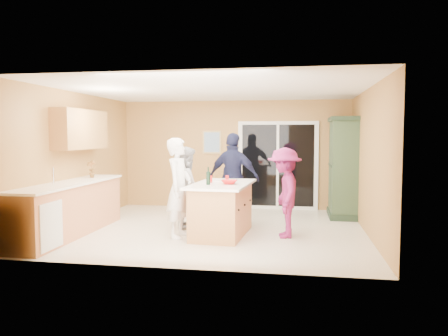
% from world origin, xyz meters
% --- Properties ---
extents(floor, '(5.50, 5.50, 0.00)m').
position_xyz_m(floor, '(0.00, 0.00, 0.00)').
color(floor, beige).
rests_on(floor, ground).
extents(ceiling, '(5.50, 5.00, 0.10)m').
position_xyz_m(ceiling, '(0.00, 0.00, 2.60)').
color(ceiling, white).
rests_on(ceiling, wall_back).
extents(wall_back, '(5.50, 0.10, 2.60)m').
position_xyz_m(wall_back, '(0.00, 2.50, 1.30)').
color(wall_back, tan).
rests_on(wall_back, ground).
extents(wall_front, '(5.50, 0.10, 2.60)m').
position_xyz_m(wall_front, '(0.00, -2.50, 1.30)').
color(wall_front, tan).
rests_on(wall_front, ground).
extents(wall_left, '(0.10, 5.00, 2.60)m').
position_xyz_m(wall_left, '(-2.75, 0.00, 1.30)').
color(wall_left, tan).
rests_on(wall_left, ground).
extents(wall_right, '(0.10, 5.00, 2.60)m').
position_xyz_m(wall_right, '(2.75, 0.00, 1.30)').
color(wall_right, tan).
rests_on(wall_right, ground).
extents(left_cabinet_run, '(0.65, 3.05, 1.24)m').
position_xyz_m(left_cabinet_run, '(-2.45, -1.05, 0.46)').
color(left_cabinet_run, '#C97A4E').
rests_on(left_cabinet_run, floor).
extents(upper_cabinets, '(0.35, 1.60, 0.75)m').
position_xyz_m(upper_cabinets, '(-2.58, -0.20, 1.88)').
color(upper_cabinets, '#C97A4E').
rests_on(upper_cabinets, wall_left).
extents(sliding_door, '(1.90, 0.07, 2.10)m').
position_xyz_m(sliding_door, '(1.05, 2.46, 1.05)').
color(sliding_door, silver).
rests_on(sliding_door, floor).
extents(framed_picture, '(0.46, 0.04, 0.56)m').
position_xyz_m(framed_picture, '(-0.55, 2.48, 1.60)').
color(framed_picture, tan).
rests_on(framed_picture, wall_back).
extents(kitchen_island, '(1.06, 1.81, 0.92)m').
position_xyz_m(kitchen_island, '(0.20, -0.45, 0.43)').
color(kitchen_island, '#C97A4E').
rests_on(kitchen_island, floor).
extents(green_hutch, '(0.62, 1.17, 2.15)m').
position_xyz_m(green_hutch, '(2.49, 1.70, 1.05)').
color(green_hutch, '#203324').
rests_on(green_hutch, floor).
extents(woman_white, '(0.47, 0.66, 1.72)m').
position_xyz_m(woman_white, '(-0.50, -0.74, 0.86)').
color(woman_white, white).
rests_on(woman_white, floor).
extents(woman_grey, '(0.79, 0.90, 1.55)m').
position_xyz_m(woman_grey, '(-0.57, 0.13, 0.77)').
color(woman_grey, '#A6A6A9').
rests_on(woman_grey, floor).
extents(woman_navy, '(1.14, 0.69, 1.82)m').
position_xyz_m(woman_navy, '(0.26, 0.59, 0.91)').
color(woman_navy, '#181935').
rests_on(woman_navy, floor).
extents(woman_magenta, '(0.69, 1.06, 1.55)m').
position_xyz_m(woman_magenta, '(1.30, -0.44, 0.78)').
color(woman_magenta, '#7E1B4B').
rests_on(woman_magenta, floor).
extents(serving_bowl, '(0.32, 0.32, 0.07)m').
position_xyz_m(serving_bowl, '(0.35, -0.58, 0.96)').
color(serving_bowl, red).
rests_on(serving_bowl, kitchen_island).
extents(tulip_vase, '(0.19, 0.13, 0.34)m').
position_xyz_m(tulip_vase, '(-2.45, -0.04, 1.11)').
color(tulip_vase, red).
rests_on(tulip_vase, left_cabinet_run).
extents(tumbler_near, '(0.07, 0.07, 0.09)m').
position_xyz_m(tumbler_near, '(0.22, 0.02, 0.97)').
color(tumbler_near, red).
rests_on(tumbler_near, kitchen_island).
extents(tumbler_far, '(0.11, 0.11, 0.12)m').
position_xyz_m(tumbler_far, '(-0.02, -0.40, 0.99)').
color(tumbler_far, red).
rests_on(tumbler_far, kitchen_island).
extents(wine_bottle, '(0.07, 0.07, 0.31)m').
position_xyz_m(wine_bottle, '(0.02, -0.74, 1.04)').
color(wine_bottle, black).
rests_on(wine_bottle, kitchen_island).
extents(white_plate, '(0.30, 0.30, 0.02)m').
position_xyz_m(white_plate, '(-0.00, -0.09, 0.93)').
color(white_plate, white).
rests_on(white_plate, kitchen_island).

